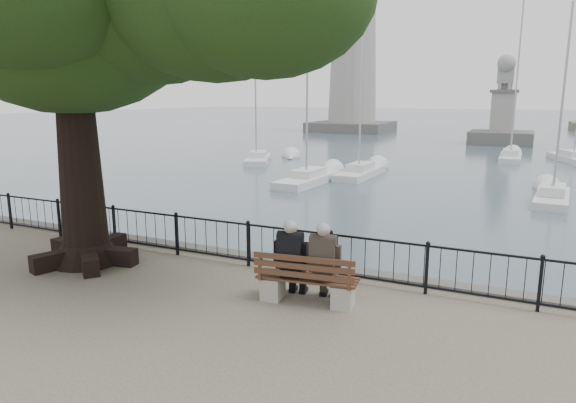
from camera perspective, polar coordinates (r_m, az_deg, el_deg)
The scene contains 13 objects.
harbor at distance 12.09m, azimuth 1.02°, elevation -9.36°, with size 260.00×260.00×1.20m.
railing at distance 11.31m, azimuth 0.00°, elevation -5.17°, with size 22.06×0.06×1.00m.
bench at distance 9.74m, azimuth 2.08°, elevation -9.30°, with size 1.96×0.81×1.01m.
person_left at distance 9.79m, azimuth 0.52°, elevation -6.80°, with size 0.50×0.83×1.59m.
person_right at distance 9.63m, azimuth 4.11°, elevation -7.14°, with size 0.50×0.83×1.59m.
lighthouse at distance 73.40m, azimuth 7.34°, elevation 18.22°, with size 10.38×10.38×31.65m.
lion_monument at distance 57.36m, azimuth 22.70°, elevation 8.17°, with size 6.09×6.09×8.97m.
sailboat_a at distance 28.87m, azimuth 2.31°, elevation 2.58°, with size 1.96×5.93×9.92m.
sailboat_b at distance 31.68m, azimuth 8.03°, elevation 3.36°, with size 1.70×5.66×11.76m.
sailboat_c at distance 26.72m, azimuth 27.29°, elevation 0.53°, with size 1.73×5.10×8.98m.
sailboat_e at distance 38.32m, azimuth -3.33°, elevation 4.88°, with size 3.55×5.70×11.62m.
sailboat_f at distance 43.03m, azimuth 23.48°, elevation 4.69°, with size 1.56×5.43×11.90m.
sailboat_g at distance 43.96m, azimuth 29.11°, elevation 4.28°, with size 3.48×6.35×11.79m.
Camera 1 is at (4.59, -7.31, 3.83)m, focal length 32.00 mm.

